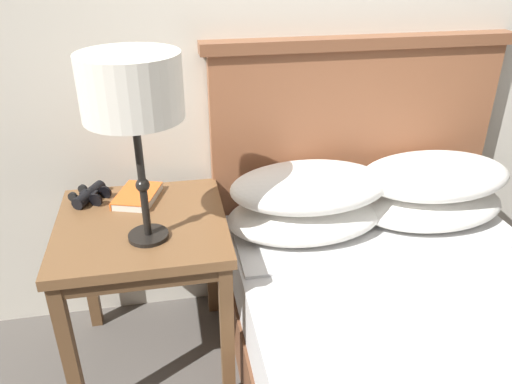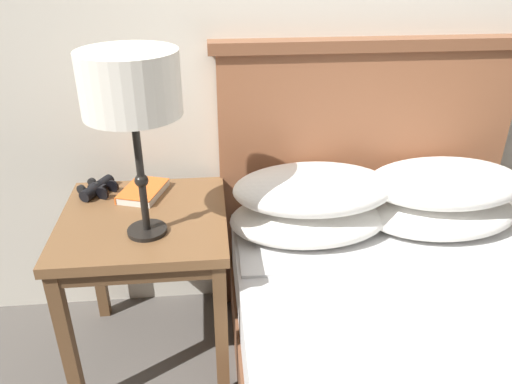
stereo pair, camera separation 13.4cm
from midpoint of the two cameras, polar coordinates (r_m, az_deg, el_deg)
name	(u,v)px [view 2 (the right image)]	position (r m, az deg, el deg)	size (l,w,h in m)	color
wall_back	(317,0)	(1.98, 9.09, 20.85)	(8.00, 0.06, 2.60)	beige
nightstand	(145,236)	(1.82, -10.48, -5.07)	(0.58, 0.58, 0.64)	brown
bed	(425,377)	(1.74, 21.05, -19.19)	(1.25, 1.93, 1.17)	brown
table_lamp	(130,88)	(1.48, -11.62, 11.58)	(0.29, 0.29, 0.59)	black
book_on_nightstand	(143,191)	(1.91, -10.90, 0.06)	(0.19, 0.23, 0.03)	silver
binoculars_pair	(98,188)	(1.96, -15.81, 0.42)	(0.16, 0.16, 0.05)	black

